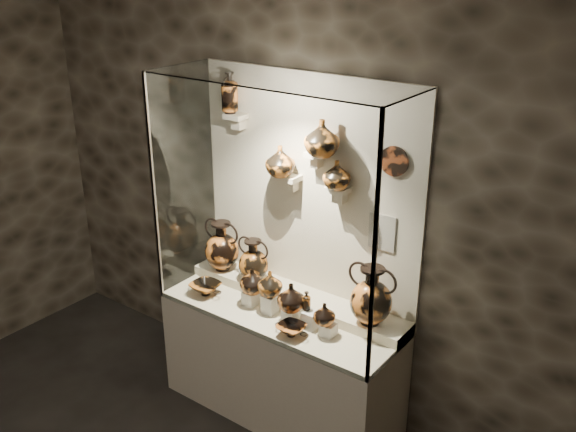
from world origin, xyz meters
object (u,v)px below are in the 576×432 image
Objects in this scene: kylix_left at (206,288)px; jug_b at (270,283)px; amphora_right at (371,295)px; amphora_mid at (254,260)px; jug_c at (291,297)px; lekythos_small at (307,300)px; amphora_left at (222,246)px; ovoid_vase_c at (337,175)px; jug_e at (325,314)px; lekythos_tall at (230,91)px; kylix_right at (292,329)px; ovoid_vase_a at (280,161)px; jug_a at (253,281)px; ovoid_vase_b at (322,138)px.

jug_b is at bearing 2.43° from kylix_left.
amphora_right is 1.22m from kylix_left.
jug_c is at bearing 2.20° from amphora_mid.
lekythos_small is at bearing 7.92° from amphora_mid.
amphora_left is 1.98× the size of jug_c.
jug_b is 0.96× the size of ovoid_vase_c.
lekythos_tall reaches higher than jug_e.
kylix_right is at bearing -11.27° from kylix_left.
ovoid_vase_a is (-0.54, 0.26, 0.84)m from jug_e.
amphora_right reaches higher than kylix_right.
jug_b is (0.15, 0.00, 0.03)m from jug_a.
lekythos_small is 0.72× the size of ovoid_vase_a.
ovoid_vase_b is at bearing 109.25° from lekythos_small.
amphora_right is 1.47× the size of kylix_left.
kylix_right is at bearing -22.33° from ovoid_vase_a.
kylix_left is at bearing -65.43° from amphora_left.
kylix_left is 0.87× the size of lekythos_tall.
ovoid_vase_b reaches higher than ovoid_vase_c.
jug_c is 0.93× the size of ovoid_vase_a.
lekythos_tall is at bearing 138.89° from jug_c.
lekythos_small is (-0.37, -0.18, -0.07)m from amphora_right.
amphora_mid is 1.67× the size of jug_c.
ovoid_vase_b reaches higher than jug_a.
amphora_left is 0.81m from jug_c.
ovoid_vase_a is at bearing 152.13° from jug_e.
ovoid_vase_c is (0.93, 0.06, 0.72)m from amphora_left.
jug_b is 0.65× the size of kylix_left.
jug_b reaches higher than kylix_left.
amphora_left reaches higher than lekythos_small.
ovoid_vase_b is at bearing 15.46° from kylix_left.
amphora_right is 1.65m from lekythos_tall.
amphora_right is 0.83m from jug_a.
jug_e is 0.87m from ovoid_vase_c.
kylix_left is (-0.37, -0.08, -0.14)m from jug_a.
kylix_left is (-0.96, -0.06, -0.10)m from jug_e.
ovoid_vase_c is at bearing 41.04° from jug_c.
jug_c is (0.34, -0.02, -0.01)m from jug_a.
kylix_right is (-0.38, -0.32, -0.22)m from amphora_right.
jug_c is 1.44m from lekythos_tall.
jug_e is 0.97m from kylix_left.
jug_b is at bearing 175.11° from jug_e.
kylix_left is 1.38m from lekythos_tall.
jug_e is 0.99× the size of lekythos_small.
ovoid_vase_a is 1.13× the size of ovoid_vase_c.
jug_c is 1.05× the size of ovoid_vase_c.
jug_c is at bearing -163.60° from lekythos_small.
amphora_mid is 1.76× the size of jug_a.
ovoid_vase_a is (0.43, 0.32, 0.94)m from kylix_left.
amphora_mid reaches higher than kylix_right.
amphora_right is 1.91× the size of ovoid_vase_a.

